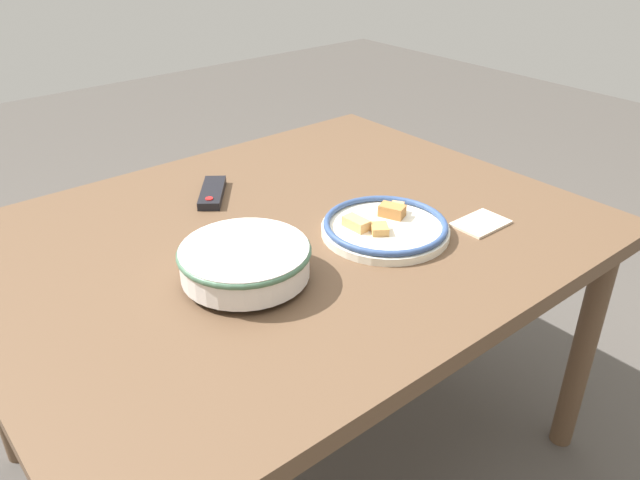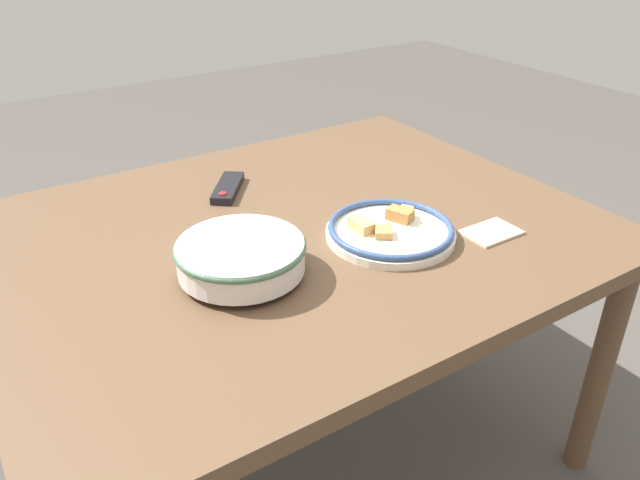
# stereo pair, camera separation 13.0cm
# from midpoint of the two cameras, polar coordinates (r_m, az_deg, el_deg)

# --- Properties ---
(ground_plane) EXTENTS (8.00, 8.00, 0.00)m
(ground_plane) POSITION_cam_midpoint_polar(r_m,az_deg,el_deg) (1.86, 0.16, -18.28)
(ground_plane) COLOR #4C4742
(dining_table) EXTENTS (1.36, 1.07, 0.70)m
(dining_table) POSITION_cam_midpoint_polar(r_m,az_deg,el_deg) (1.46, 0.19, -1.27)
(dining_table) COLOR brown
(dining_table) RESTS_ON ground_plane
(noodle_bowl) EXTENTS (0.26, 0.26, 0.07)m
(noodle_bowl) POSITION_cam_midpoint_polar(r_m,az_deg,el_deg) (1.23, -4.27, -1.59)
(noodle_bowl) COLOR silver
(noodle_bowl) RESTS_ON dining_table
(food_plate) EXTENTS (0.29, 0.29, 0.05)m
(food_plate) POSITION_cam_midpoint_polar(r_m,az_deg,el_deg) (1.39, 9.10, 0.79)
(food_plate) COLOR silver
(food_plate) RESTS_ON dining_table
(tv_remote) EXTENTS (0.15, 0.17, 0.02)m
(tv_remote) POSITION_cam_midpoint_polar(r_m,az_deg,el_deg) (1.61, -6.15, 4.71)
(tv_remote) COLOR black
(tv_remote) RESTS_ON dining_table
(folded_napkin) EXTENTS (0.12, 0.09, 0.01)m
(folded_napkin) POSITION_cam_midpoint_polar(r_m,az_deg,el_deg) (1.47, 17.86, 0.61)
(folded_napkin) COLOR beige
(folded_napkin) RESTS_ON dining_table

